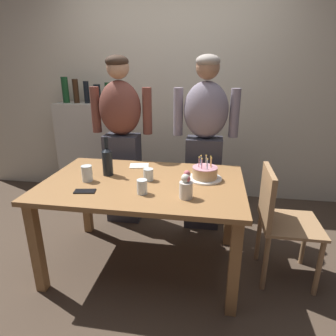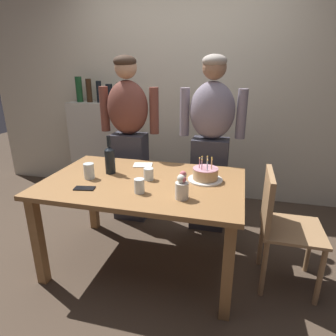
% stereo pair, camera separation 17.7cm
% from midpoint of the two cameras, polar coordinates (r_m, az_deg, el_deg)
% --- Properties ---
extents(ground_plane, '(10.00, 10.00, 0.00)m').
position_cam_midpoint_polar(ground_plane, '(2.56, -6.51, -18.17)').
color(ground_plane, '#47382B').
extents(back_wall, '(5.20, 0.10, 2.60)m').
position_cam_midpoint_polar(back_wall, '(3.56, -0.45, 15.24)').
color(back_wall, beige).
rests_on(back_wall, ground_plane).
extents(dining_table, '(1.50, 0.96, 0.74)m').
position_cam_midpoint_polar(dining_table, '(2.23, -7.13, -4.97)').
color(dining_table, olive).
rests_on(dining_table, ground_plane).
extents(birthday_cake, '(0.26, 0.26, 0.18)m').
position_cam_midpoint_polar(birthday_cake, '(2.21, 5.01, -1.13)').
color(birthday_cake, white).
rests_on(birthday_cake, dining_table).
extents(water_glass_near, '(0.08, 0.08, 0.09)m').
position_cam_midpoint_polar(water_glass_near, '(2.19, -6.20, -1.33)').
color(water_glass_near, silver).
rests_on(water_glass_near, dining_table).
extents(water_glass_far, '(0.07, 0.07, 0.10)m').
position_cam_midpoint_polar(water_glass_far, '(1.97, -7.71, -3.74)').
color(water_glass_far, silver).
rests_on(water_glass_far, dining_table).
extents(water_glass_side, '(0.08, 0.08, 0.12)m').
position_cam_midpoint_polar(water_glass_side, '(2.27, -17.87, -1.06)').
color(water_glass_side, silver).
rests_on(water_glass_side, dining_table).
extents(wine_bottle, '(0.08, 0.08, 0.31)m').
position_cam_midpoint_polar(wine_bottle, '(2.34, -14.03, 1.41)').
color(wine_bottle, black).
rests_on(wine_bottle, dining_table).
extents(cell_phone, '(0.15, 0.10, 0.01)m').
position_cam_midpoint_polar(cell_phone, '(2.10, -18.45, -4.42)').
color(cell_phone, black).
rests_on(cell_phone, dining_table).
extents(napkin_stack, '(0.18, 0.15, 0.01)m').
position_cam_midpoint_polar(napkin_stack, '(2.52, -7.71, 0.41)').
color(napkin_stack, white).
rests_on(napkin_stack, dining_table).
extents(flower_vase, '(0.09, 0.09, 0.19)m').
position_cam_midpoint_polar(flower_vase, '(1.88, 0.90, -3.60)').
color(flower_vase, silver).
rests_on(flower_vase, dining_table).
extents(person_man_bearded, '(0.61, 0.27, 1.66)m').
position_cam_midpoint_polar(person_man_bearded, '(2.93, -10.85, 5.56)').
color(person_man_bearded, '#33333D').
rests_on(person_man_bearded, ground_plane).
extents(person_woman_cardigan, '(0.61, 0.27, 1.66)m').
position_cam_midpoint_polar(person_woman_cardigan, '(2.76, 5.41, 4.98)').
color(person_woman_cardigan, '#33333D').
rests_on(person_woman_cardigan, ground_plane).
extents(dining_chair, '(0.42, 0.42, 0.87)m').
position_cam_midpoint_polar(dining_chair, '(2.27, 18.90, -9.01)').
color(dining_chair, '#A37A51').
rests_on(dining_chair, ground_plane).
extents(shelf_cabinet, '(0.78, 0.30, 1.44)m').
position_cam_midpoint_polar(shelf_cabinet, '(3.77, -16.17, 3.75)').
color(shelf_cabinet, beige).
rests_on(shelf_cabinet, ground_plane).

